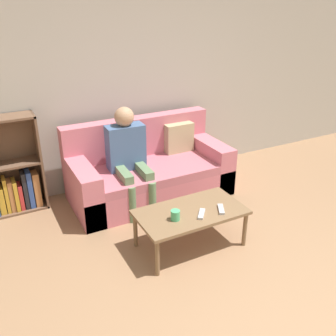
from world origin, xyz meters
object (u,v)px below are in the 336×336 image
bookshelf (15,175)px  coffee_table (191,214)px  cup_near (175,215)px  tv_remote_1 (221,209)px  tv_remote_0 (201,214)px  person_adult (128,151)px  couch (149,172)px

bookshelf → coffee_table: size_ratio=1.07×
cup_near → bookshelf: bearing=126.4°
coffee_table → bookshelf: bearing=132.1°
tv_remote_1 → coffee_table: bearing=-177.5°
tv_remote_0 → cup_near: bearing=-150.1°
person_adult → tv_remote_1: person_adult is taller
bookshelf → cup_near: bookshelf is taller
coffee_table → cup_near: 0.23m
coffee_table → person_adult: person_adult is taller
couch → person_adult: size_ratio=1.64×
couch → tv_remote_0: (-0.04, -1.22, 0.11)m
cup_near → tv_remote_1: bearing=-7.0°
coffee_table → tv_remote_1: bearing=-25.8°
couch → tv_remote_1: (0.16, -1.23, 0.11)m
couch → coffee_table: size_ratio=1.82×
bookshelf → tv_remote_0: bookshelf is taller
couch → cup_near: couch is taller
bookshelf → person_adult: person_adult is taller
couch → bookshelf: (-1.43, 0.37, 0.12)m
bookshelf → coffee_table: bookshelf is taller
couch → person_adult: (-0.28, -0.08, 0.36)m
person_adult → tv_remote_0: (0.24, -1.14, -0.25)m
coffee_table → couch: bearing=85.3°
couch → cup_near: (-0.29, -1.18, 0.14)m
person_adult → cup_near: size_ratio=12.10×
couch → tv_remote_1: couch is taller
bookshelf → tv_remote_0: (1.39, -1.59, -0.01)m
coffee_table → cup_near: size_ratio=10.85×
tv_remote_1 → tv_remote_0: bearing=-155.5°
person_adult → tv_remote_0: size_ratio=6.91×
tv_remote_0 → tv_remote_1: size_ratio=0.94×
couch → coffee_table: (-0.09, -1.11, 0.06)m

